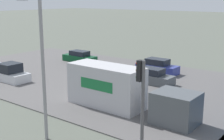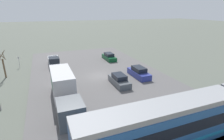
% 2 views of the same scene
% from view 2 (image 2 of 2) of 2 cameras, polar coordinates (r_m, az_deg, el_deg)
% --- Properties ---
extents(ground_plane, '(320.00, 320.00, 0.00)m').
position_cam_2_polar(ground_plane, '(28.42, -4.14, -2.02)').
color(ground_plane, '#565B51').
extents(road_surface, '(20.79, 40.50, 0.08)m').
position_cam_2_polar(road_surface, '(28.40, -4.15, -1.94)').
color(road_surface, '#565454').
rests_on(road_surface, ground).
extents(box_truck, '(2.39, 10.42, 3.22)m').
position_cam_2_polar(box_truck, '(20.84, -15.42, -6.10)').
color(box_truck, '#4C5156').
rests_on(box_truck, ground).
extents(pickup_truck, '(1.99, 5.87, 1.80)m').
position_cam_2_polar(pickup_truck, '(34.86, -18.37, 2.35)').
color(pickup_truck, silver).
rests_on(pickup_truck, ground).
extents(sedan_car_0, '(1.77, 4.48, 1.53)m').
position_cam_2_polar(sedan_car_0, '(24.85, 2.37, -3.39)').
color(sedan_car_0, '#4C5156').
rests_on(sedan_car_0, ground).
extents(sedan_car_1, '(1.81, 4.74, 1.60)m').
position_cam_2_polar(sedan_car_1, '(28.07, 8.76, -0.85)').
color(sedan_car_1, navy).
rests_on(sedan_car_1, ground).
extents(sedan_car_2, '(1.74, 4.74, 1.45)m').
position_cam_2_polar(sedan_car_2, '(37.42, -0.97, 4.30)').
color(sedan_car_2, '#0C4723').
rests_on(sedan_car_2, ground).
extents(street_tree, '(1.04, 0.86, 4.36)m').
position_cam_2_polar(street_tree, '(31.98, -31.87, 1.24)').
color(street_tree, brown).
rests_on(street_tree, ground).
extents(no_parking_sign, '(0.32, 0.08, 2.03)m').
position_cam_2_polar(no_parking_sign, '(36.77, -28.13, 2.67)').
color(no_parking_sign, gray).
rests_on(no_parking_sign, ground).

